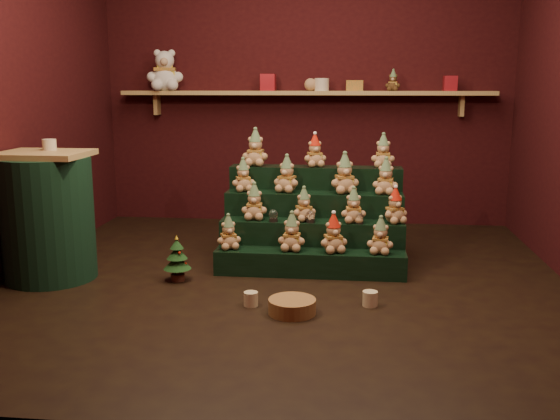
# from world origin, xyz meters

# --- Properties ---
(ground) EXTENTS (4.00, 4.00, 0.00)m
(ground) POSITION_xyz_m (0.00, 0.00, 0.00)
(ground) COLOR black
(ground) RESTS_ON ground
(back_wall) EXTENTS (4.00, 0.10, 2.80)m
(back_wall) POSITION_xyz_m (0.00, 2.05, 1.40)
(back_wall) COLOR black
(back_wall) RESTS_ON ground
(front_wall) EXTENTS (4.00, 0.10, 2.80)m
(front_wall) POSITION_xyz_m (0.00, -2.05, 1.40)
(front_wall) COLOR black
(front_wall) RESTS_ON ground
(back_shelf) EXTENTS (3.60, 0.26, 0.24)m
(back_shelf) POSITION_xyz_m (0.00, 1.87, 1.29)
(back_shelf) COLOR tan
(back_shelf) RESTS_ON ground
(riser_tier_front) EXTENTS (1.40, 0.22, 0.18)m
(riser_tier_front) POSITION_xyz_m (0.17, 0.15, 0.09)
(riser_tier_front) COLOR black
(riser_tier_front) RESTS_ON ground
(riser_tier_midfront) EXTENTS (1.40, 0.22, 0.36)m
(riser_tier_midfront) POSITION_xyz_m (0.17, 0.37, 0.18)
(riser_tier_midfront) COLOR black
(riser_tier_midfront) RESTS_ON ground
(riser_tier_midback) EXTENTS (1.40, 0.22, 0.54)m
(riser_tier_midback) POSITION_xyz_m (0.17, 0.59, 0.27)
(riser_tier_midback) COLOR black
(riser_tier_midback) RESTS_ON ground
(riser_tier_back) EXTENTS (1.40, 0.22, 0.72)m
(riser_tier_back) POSITION_xyz_m (0.17, 0.81, 0.36)
(riser_tier_back) COLOR black
(riser_tier_back) RESTS_ON ground
(teddy_0) EXTENTS (0.23, 0.22, 0.25)m
(teddy_0) POSITION_xyz_m (-0.43, 0.16, 0.31)
(teddy_0) COLOR tan
(teddy_0) RESTS_ON riser_tier_front
(teddy_1) EXTENTS (0.21, 0.19, 0.28)m
(teddy_1) POSITION_xyz_m (0.04, 0.17, 0.32)
(teddy_1) COLOR tan
(teddy_1) RESTS_ON riser_tier_front
(teddy_2) EXTENTS (0.25, 0.24, 0.28)m
(teddy_2) POSITION_xyz_m (0.34, 0.15, 0.32)
(teddy_2) COLOR tan
(teddy_2) RESTS_ON riser_tier_front
(teddy_3) EXTENTS (0.21, 0.19, 0.27)m
(teddy_3) POSITION_xyz_m (0.68, 0.15, 0.31)
(teddy_3) COLOR tan
(teddy_3) RESTS_ON riser_tier_front
(teddy_4) EXTENTS (0.21, 0.19, 0.28)m
(teddy_4) POSITION_xyz_m (-0.27, 0.38, 0.50)
(teddy_4) COLOR tan
(teddy_4) RESTS_ON riser_tier_midfront
(teddy_5) EXTENTS (0.23, 0.22, 0.25)m
(teddy_5) POSITION_xyz_m (0.11, 0.38, 0.49)
(teddy_5) COLOR tan
(teddy_5) RESTS_ON riser_tier_midfront
(teddy_6) EXTENTS (0.20, 0.18, 0.26)m
(teddy_6) POSITION_xyz_m (0.49, 0.35, 0.49)
(teddy_6) COLOR tan
(teddy_6) RESTS_ON riser_tier_midfront
(teddy_7) EXTENTS (0.25, 0.24, 0.26)m
(teddy_7) POSITION_xyz_m (0.79, 0.37, 0.49)
(teddy_7) COLOR tan
(teddy_7) RESTS_ON riser_tier_midfront
(teddy_8) EXTENTS (0.23, 0.22, 0.26)m
(teddy_8) POSITION_xyz_m (-0.39, 0.61, 0.67)
(teddy_8) COLOR tan
(teddy_8) RESTS_ON riser_tier_midback
(teddy_9) EXTENTS (0.25, 0.24, 0.29)m
(teddy_9) POSITION_xyz_m (-0.04, 0.61, 0.68)
(teddy_9) COLOR tan
(teddy_9) RESTS_ON riser_tier_midback
(teddy_10) EXTENTS (0.27, 0.25, 0.31)m
(teddy_10) POSITION_xyz_m (0.41, 0.60, 0.70)
(teddy_10) COLOR tan
(teddy_10) RESTS_ON riser_tier_midback
(teddy_11) EXTENTS (0.22, 0.21, 0.28)m
(teddy_11) POSITION_xyz_m (0.73, 0.60, 0.68)
(teddy_11) COLOR tan
(teddy_11) RESTS_ON riser_tier_midback
(teddy_12) EXTENTS (0.22, 0.20, 0.30)m
(teddy_12) POSITION_xyz_m (-0.32, 0.81, 0.87)
(teddy_12) COLOR tan
(teddy_12) RESTS_ON riser_tier_back
(teddy_13) EXTENTS (0.23, 0.22, 0.26)m
(teddy_13) POSITION_xyz_m (0.17, 0.81, 0.85)
(teddy_13) COLOR tan
(teddy_13) RESTS_ON riser_tier_back
(teddy_14) EXTENTS (0.20, 0.18, 0.27)m
(teddy_14) POSITION_xyz_m (0.72, 0.83, 0.85)
(teddy_14) COLOR tan
(teddy_14) RESTS_ON riser_tier_back
(snow_globe_a) EXTENTS (0.07, 0.07, 0.09)m
(snow_globe_a) POSITION_xyz_m (-0.11, 0.31, 0.41)
(snow_globe_a) COLOR black
(snow_globe_a) RESTS_ON riser_tier_midfront
(snow_globe_b) EXTENTS (0.07, 0.07, 0.09)m
(snow_globe_b) POSITION_xyz_m (0.17, 0.31, 0.41)
(snow_globe_b) COLOR black
(snow_globe_b) RESTS_ON riser_tier_midfront
(snow_globe_c) EXTENTS (0.06, 0.06, 0.09)m
(snow_globe_c) POSITION_xyz_m (0.53, 0.31, 0.40)
(snow_globe_c) COLOR black
(snow_globe_c) RESTS_ON riser_tier_midfront
(side_table) EXTENTS (0.64, 0.64, 0.92)m
(side_table) POSITION_xyz_m (-1.68, -0.13, 0.45)
(side_table) COLOR tan
(side_table) RESTS_ON ground
(table_ornament) EXTENTS (0.10, 0.10, 0.08)m
(table_ornament) POSITION_xyz_m (-1.68, -0.03, 0.96)
(table_ornament) COLOR beige
(table_ornament) RESTS_ON side_table
(mini_christmas_tree) EXTENTS (0.20, 0.20, 0.34)m
(mini_christmas_tree) POSITION_xyz_m (-0.76, -0.09, 0.16)
(mini_christmas_tree) COLOR #462319
(mini_christmas_tree) RESTS_ON ground
(mug_left) EXTENTS (0.09, 0.09, 0.09)m
(mug_left) POSITION_xyz_m (-0.15, -0.55, 0.05)
(mug_left) COLOR beige
(mug_left) RESTS_ON ground
(mug_right) EXTENTS (0.10, 0.10, 0.10)m
(mug_right) POSITION_xyz_m (0.60, -0.46, 0.05)
(mug_right) COLOR beige
(mug_right) RESTS_ON ground
(wicker_basket) EXTENTS (0.36, 0.36, 0.09)m
(wicker_basket) POSITION_xyz_m (0.12, -0.65, 0.05)
(wicker_basket) COLOR olive
(wicker_basket) RESTS_ON ground
(white_bear) EXTENTS (0.41, 0.39, 0.50)m
(white_bear) POSITION_xyz_m (-1.37, 1.84, 1.57)
(white_bear) COLOR white
(white_bear) RESTS_ON back_shelf
(brown_bear) EXTENTS (0.16, 0.15, 0.19)m
(brown_bear) POSITION_xyz_m (0.84, 1.84, 1.42)
(brown_bear) COLOR #51331B
(brown_bear) RESTS_ON back_shelf
(gift_tin_red_a) EXTENTS (0.14, 0.14, 0.16)m
(gift_tin_red_a) POSITION_xyz_m (-0.35, 1.85, 1.40)
(gift_tin_red_a) COLOR maroon
(gift_tin_red_a) RESTS_ON back_shelf
(gift_tin_cream) EXTENTS (0.14, 0.14, 0.12)m
(gift_tin_cream) POSITION_xyz_m (0.17, 1.85, 1.38)
(gift_tin_cream) COLOR beige
(gift_tin_cream) RESTS_ON back_shelf
(gift_tin_red_b) EXTENTS (0.12, 0.12, 0.14)m
(gift_tin_red_b) POSITION_xyz_m (1.37, 1.85, 1.39)
(gift_tin_red_b) COLOR maroon
(gift_tin_red_b) RESTS_ON back_shelf
(shelf_plush_ball) EXTENTS (0.12, 0.12, 0.12)m
(shelf_plush_ball) POSITION_xyz_m (0.06, 1.85, 1.38)
(shelf_plush_ball) COLOR tan
(shelf_plush_ball) RESTS_ON back_shelf
(scarf_gift_box) EXTENTS (0.16, 0.10, 0.10)m
(scarf_gift_box) POSITION_xyz_m (0.48, 1.85, 1.37)
(scarf_gift_box) COLOR orange
(scarf_gift_box) RESTS_ON back_shelf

